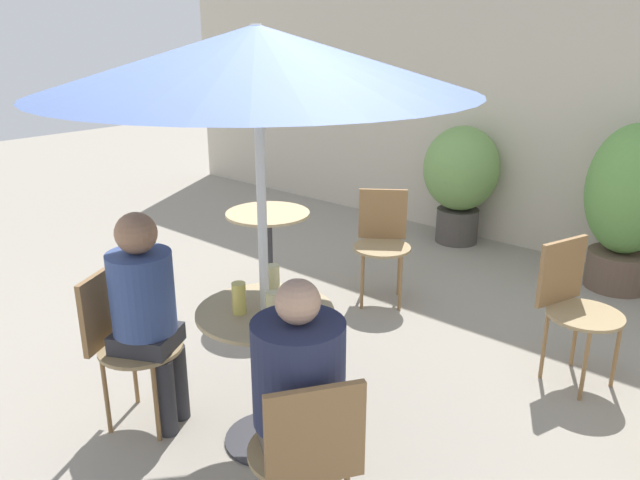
{
  "coord_description": "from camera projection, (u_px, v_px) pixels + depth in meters",
  "views": [
    {
      "loc": [
        1.95,
        -1.87,
        2.03
      ],
      "look_at": [
        -0.03,
        0.4,
        0.99
      ],
      "focal_mm": 35.0,
      "sensor_mm": 36.0,
      "label": 1
    }
  ],
  "objects": [
    {
      "name": "bistro_chair_1",
      "position": [
        308.0,
        450.0,
        2.35
      ],
      "size": [
        0.49,
        0.49,
        0.85
      ],
      "rotation": [
        0.0,
        0.0,
        -2.14
      ],
      "color": "#997F56",
      "rests_on": "ground_plane"
    },
    {
      "name": "cafe_table_far",
      "position": [
        269.0,
        244.0,
        4.62
      ],
      "size": [
        0.61,
        0.61,
        0.74
      ],
      "color": "#2D2D33",
      "rests_on": "ground_plane"
    },
    {
      "name": "ground_plane",
      "position": [
        274.0,
        442.0,
        3.21
      ],
      "size": [
        20.0,
        20.0,
        0.0
      ],
      "primitive_type": "plane",
      "color": "gray"
    },
    {
      "name": "storefront_wall",
      "position": [
        576.0,
        90.0,
        5.35
      ],
      "size": [
        10.0,
        0.06,
        3.0
      ],
      "color": "beige",
      "rests_on": "ground_plane"
    },
    {
      "name": "beer_glass_1",
      "position": [
        273.0,
        282.0,
        3.07
      ],
      "size": [
        0.06,
        0.06,
        0.18
      ],
      "color": "beige",
      "rests_on": "cafe_table_near"
    },
    {
      "name": "bistro_chair_5",
      "position": [
        573.0,
        298.0,
        3.66
      ],
      "size": [
        0.47,
        0.46,
        0.85
      ],
      "rotation": [
        0.0,
        0.0,
        1.26
      ],
      "color": "#997F56",
      "rests_on": "ground_plane"
    },
    {
      "name": "beer_glass_0",
      "position": [
        273.0,
        306.0,
        2.86
      ],
      "size": [
        0.06,
        0.06,
        0.14
      ],
      "color": "beige",
      "rests_on": "cafe_table_near"
    },
    {
      "name": "cafe_table_near",
      "position": [
        266.0,
        352.0,
        3.06
      ],
      "size": [
        0.67,
        0.67,
        0.74
      ],
      "color": "#2D2D33",
      "rests_on": "ground_plane"
    },
    {
      "name": "bistro_chair_0",
      "position": [
        123.0,
        333.0,
        3.24
      ],
      "size": [
        0.49,
        0.48,
        0.85
      ],
      "rotation": [
        0.0,
        0.0,
        -4.23
      ],
      "color": "#997F56",
      "rests_on": "ground_plane"
    },
    {
      "name": "umbrella",
      "position": [
        257.0,
        60.0,
        2.61
      ],
      "size": [
        1.89,
        1.89,
        2.04
      ],
      "color": "silver",
      "rests_on": "ground_plane"
    },
    {
      "name": "potted_plant_0",
      "position": [
        461.0,
        175.0,
        5.96
      ],
      "size": [
        0.72,
        0.72,
        1.14
      ],
      "color": "#47423D",
      "rests_on": "ground_plane"
    },
    {
      "name": "seated_person_1",
      "position": [
        298.0,
        390.0,
        2.43
      ],
      "size": [
        0.46,
        0.45,
        1.16
      ],
      "rotation": [
        0.0,
        0.0,
        4.14
      ],
      "color": "brown",
      "rests_on": "ground_plane"
    },
    {
      "name": "beer_glass_2",
      "position": [
        239.0,
        298.0,
        2.93
      ],
      "size": [
        0.07,
        0.07,
        0.15
      ],
      "color": "#DBC65B",
      "rests_on": "cafe_table_near"
    },
    {
      "name": "seated_person_0",
      "position": [
        146.0,
        303.0,
        3.14
      ],
      "size": [
        0.4,
        0.39,
        1.18
      ],
      "rotation": [
        0.0,
        0.0,
        2.05
      ],
      "color": "#2D2D33",
      "rests_on": "ground_plane"
    },
    {
      "name": "potted_plant_1",
      "position": [
        629.0,
        201.0,
        4.86
      ],
      "size": [
        0.67,
        0.67,
        1.33
      ],
      "color": "brown",
      "rests_on": "ground_plane"
    },
    {
      "name": "bistro_chair_4",
      "position": [
        382.0,
        234.0,
        4.75
      ],
      "size": [
        0.49,
        0.5,
        0.85
      ],
      "rotation": [
        0.0,
        0.0,
        0.63
      ],
      "color": "#997F56",
      "rests_on": "ground_plane"
    }
  ]
}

